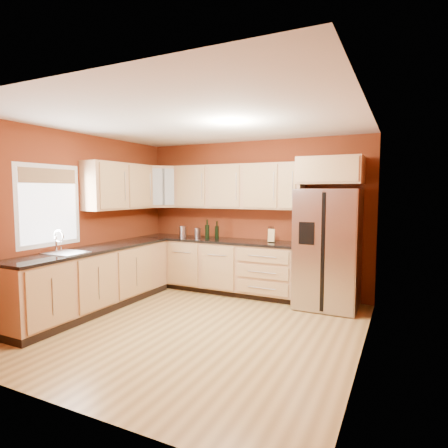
{
  "coord_description": "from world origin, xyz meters",
  "views": [
    {
      "loc": [
        2.37,
        -4.02,
        1.74
      ],
      "look_at": [
        -0.02,
        0.9,
        1.26
      ],
      "focal_mm": 30.0,
      "sensor_mm": 36.0,
      "label": 1
    }
  ],
  "objects_px": {
    "canister_left": "(183,232)",
    "soap_dispenser": "(294,238)",
    "refrigerator": "(328,249)",
    "knife_block": "(271,236)",
    "wine_bottle_a": "(217,230)"
  },
  "relations": [
    {
      "from": "refrigerator",
      "to": "canister_left",
      "type": "distance_m",
      "value": 2.56
    },
    {
      "from": "knife_block",
      "to": "soap_dispenser",
      "type": "relative_size",
      "value": 1.24
    },
    {
      "from": "wine_bottle_a",
      "to": "soap_dispenser",
      "type": "xyz_separation_m",
      "value": [
        1.37,
        -0.02,
        -0.07
      ]
    },
    {
      "from": "refrigerator",
      "to": "wine_bottle_a",
      "type": "bearing_deg",
      "value": 176.38
    },
    {
      "from": "refrigerator",
      "to": "canister_left",
      "type": "xyz_separation_m",
      "value": [
        -2.55,
        0.01,
        0.13
      ]
    },
    {
      "from": "canister_left",
      "to": "refrigerator",
      "type": "bearing_deg",
      "value": -0.33
    },
    {
      "from": "soap_dispenser",
      "to": "refrigerator",
      "type": "bearing_deg",
      "value": -10.03
    },
    {
      "from": "canister_left",
      "to": "soap_dispenser",
      "type": "xyz_separation_m",
      "value": [
        2.0,
        0.08,
        -0.02
      ]
    },
    {
      "from": "canister_left",
      "to": "soap_dispenser",
      "type": "bearing_deg",
      "value": 2.36
    },
    {
      "from": "refrigerator",
      "to": "soap_dispenser",
      "type": "bearing_deg",
      "value": 169.97
    },
    {
      "from": "knife_block",
      "to": "wine_bottle_a",
      "type": "bearing_deg",
      "value": 167.27
    },
    {
      "from": "refrigerator",
      "to": "wine_bottle_a",
      "type": "height_order",
      "value": "refrigerator"
    },
    {
      "from": "refrigerator",
      "to": "knife_block",
      "type": "xyz_separation_m",
      "value": [
        -0.92,
        0.12,
        0.14
      ]
    },
    {
      "from": "wine_bottle_a",
      "to": "knife_block",
      "type": "xyz_separation_m",
      "value": [
        1.0,
        -0.0,
        -0.05
      ]
    },
    {
      "from": "knife_block",
      "to": "canister_left",
      "type": "bearing_deg",
      "value": 171.14
    }
  ]
}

